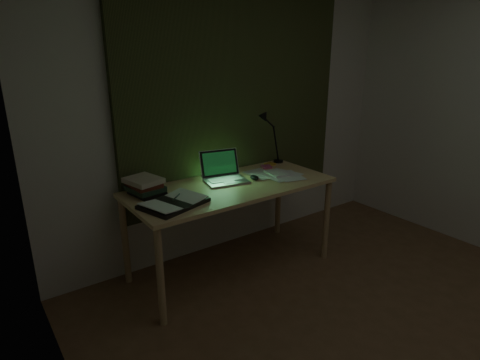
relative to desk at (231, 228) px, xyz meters
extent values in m
cube|color=silver|center=(0.35, 0.44, 0.88)|extent=(3.50, 0.00, 2.50)
cube|color=silver|center=(-1.40, -1.56, 0.88)|extent=(0.00, 4.00, 2.50)
cube|color=#292F17|center=(0.35, 0.40, 1.08)|extent=(2.20, 0.06, 2.00)
ellipsoid|color=black|center=(0.23, 0.00, 0.39)|extent=(0.08, 0.11, 0.04)
cube|color=gold|center=(0.61, 0.26, 0.38)|extent=(0.09, 0.09, 0.02)
cube|color=#C44C79|center=(0.53, 0.21, 0.38)|extent=(0.10, 0.10, 0.02)
camera|label=1|loc=(-1.68, -2.46, 1.40)|focal=30.00mm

